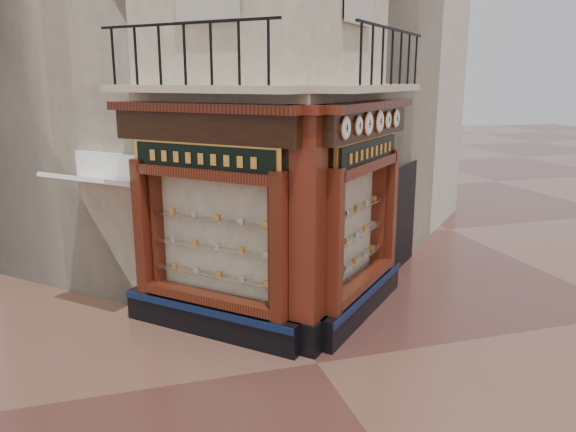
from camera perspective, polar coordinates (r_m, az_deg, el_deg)
name	(u,v)px	position (r m, az deg, el deg)	size (l,w,h in m)	color
ground	(317,363)	(9.13, 2.99, -14.71)	(80.00, 80.00, 0.00)	#4C2923
main_building	(231,7)	(14.08, -5.78, 20.38)	(8.00, 8.00, 12.00)	beige
neighbour_left	(121,35)	(16.22, -16.56, 17.23)	(8.00, 8.00, 11.00)	beige
neighbour_right	(299,39)	(17.05, 1.13, 17.57)	(8.00, 8.00, 11.00)	beige
shopfront_left	(208,224)	(9.51, -8.10, -0.84)	(2.86, 2.86, 3.98)	black
shopfront_right	(362,213)	(10.30, 7.54, 0.30)	(2.86, 2.86, 3.98)	black
corner_pilaster	(308,236)	(8.84, 2.05, -2.03)	(0.85, 0.85, 3.98)	black
balcony	(290,87)	(9.45, 0.18, 12.94)	(5.94, 2.97, 1.03)	beige
clock_a	(345,128)	(8.71, 5.81, 8.88)	(0.29, 0.29, 0.37)	#CD7E44
clock_b	(358,126)	(9.22, 7.13, 9.10)	(0.26, 0.26, 0.32)	#CD7E44
clock_c	(368,124)	(9.64, 8.12, 9.27)	(0.32, 0.32, 0.40)	#CD7E44
clock_d	(379,122)	(10.18, 9.24, 9.45)	(0.32, 0.32, 0.40)	#CD7E44
clock_e	(387,120)	(10.61, 10.06, 9.58)	(0.25, 0.25, 0.31)	#CD7E44
clock_f	(396,118)	(11.08, 10.88, 9.72)	(0.28, 0.28, 0.35)	#CD7E44
awning	(102,312)	(11.47, -18.34, -9.28)	(1.65, 0.99, 0.08)	white
signboard_left	(203,158)	(9.23, -8.62, 5.82)	(2.10, 2.10, 0.56)	gold
signboard_right	(368,152)	(10.07, 8.15, 6.48)	(2.06, 2.06, 0.55)	gold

